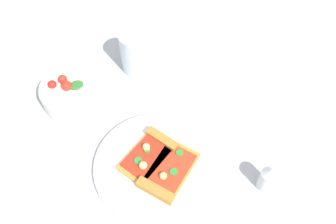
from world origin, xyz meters
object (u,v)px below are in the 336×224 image
object	(u,v)px
pizza_slice_near	(151,153)
salad_bowl	(69,94)
plate	(157,166)
pizza_slice_far	(166,174)
pepper_shaker	(267,178)
paper_napkin	(226,94)
soda_glass	(134,53)

from	to	relation	value
pizza_slice_near	salad_bowl	world-z (taller)	salad_bowl
plate	pizza_slice_far	bearing A→B (deg)	-93.55
plate	pizza_slice_near	size ratio (longest dim) A/B	1.99
pepper_shaker	paper_napkin	bearing A→B (deg)	60.97
plate	pizza_slice_near	xyz separation A→B (m)	(0.01, 0.03, 0.01)
salad_bowl	plate	bearing A→B (deg)	-81.58
soda_glass	paper_napkin	distance (m)	0.25
pizza_slice_far	pepper_shaker	world-z (taller)	pepper_shaker
soda_glass	pepper_shaker	size ratio (longest dim) A/B	1.67
pizza_slice_near	salad_bowl	distance (m)	0.25
pizza_slice_near	paper_napkin	distance (m)	0.26
pizza_slice_near	plate	bearing A→B (deg)	-101.39
soda_glass	paper_napkin	xyz separation A→B (m)	(0.11, -0.22, -0.05)
pizza_slice_far	pepper_shaker	xyz separation A→B (m)	(0.14, -0.15, 0.01)
pepper_shaker	soda_glass	bearing A→B (deg)	88.61
pepper_shaker	pizza_slice_far	bearing A→B (deg)	133.87
pizza_slice_near	soda_glass	bearing A→B (deg)	58.11
paper_napkin	pepper_shaker	world-z (taller)	pepper_shaker
pizza_slice_near	paper_napkin	bearing A→B (deg)	2.78
plate	pizza_slice_far	distance (m)	0.04
salad_bowl	pepper_shaker	bearing A→B (deg)	-68.37
pizza_slice_far	pizza_slice_near	bearing A→B (deg)	83.02
salad_bowl	soda_glass	xyz separation A→B (m)	(0.19, -0.01, 0.02)
plate	pepper_shaker	xyz separation A→B (m)	(0.14, -0.18, 0.03)
plate	salad_bowl	world-z (taller)	salad_bowl
pizza_slice_far	soda_glass	bearing A→B (deg)	62.53
pizza_slice_near	salad_bowl	xyz separation A→B (m)	(-0.05, 0.25, 0.01)
plate	salad_bowl	bearing A→B (deg)	98.42
paper_napkin	pizza_slice_far	bearing A→B (deg)	-164.64
plate	pepper_shaker	size ratio (longest dim) A/B	4.02
plate	pizza_slice_far	xyz separation A→B (m)	(-0.00, -0.03, 0.01)
salad_bowl	paper_napkin	bearing A→B (deg)	-37.75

